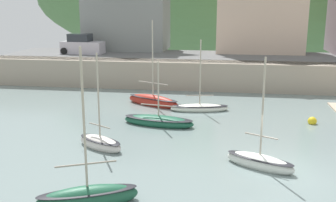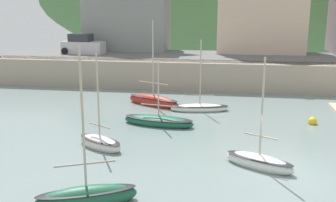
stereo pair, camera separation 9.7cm
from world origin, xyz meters
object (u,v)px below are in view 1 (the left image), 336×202
sailboat_blue_trim (200,108)px  parked_car_near_slipway (82,45)px  sailboat_white_hull (260,162)px  sailboat_nearest_shore (88,197)px  sailboat_far_left (159,121)px  sailboat_tall_mast (153,101)px  mooring_buoy (312,121)px  waterfront_building_left (127,8)px  fishing_boat_green (100,143)px

sailboat_blue_trim → parked_car_near_slipway: (-12.45, 11.11, 2.98)m
sailboat_white_hull → sailboat_nearest_shore: bearing=-117.4°
sailboat_far_left → sailboat_white_hull: bearing=-35.9°
sailboat_blue_trim → sailboat_white_hull: sailboat_white_hull is taller
sailboat_tall_mast → mooring_buoy: (10.64, -3.11, -0.17)m
sailboat_tall_mast → parked_car_near_slipway: (-8.96, 10.08, 2.87)m
sailboat_far_left → waterfront_building_left: bearing=118.9°
sailboat_nearest_shore → sailboat_white_hull: bearing=10.4°
sailboat_blue_trim → fishing_boat_green: (-4.54, -8.18, 0.06)m
waterfront_building_left → parked_car_near_slipway: size_ratio=2.10×
sailboat_white_hull → mooring_buoy: (3.71, 7.50, -0.12)m
sailboat_tall_mast → sailboat_nearest_shore: bearing=-62.0°
sailboat_tall_mast → parked_car_near_slipway: sailboat_tall_mast is taller
sailboat_blue_trim → sailboat_white_hull: (3.44, -9.58, 0.06)m
sailboat_far_left → parked_car_near_slipway: bearing=134.2°
sailboat_far_left → mooring_buoy: 9.55m
sailboat_blue_trim → mooring_buoy: sailboat_blue_trim is taller
sailboat_nearest_shore → parked_car_near_slipway: sailboat_nearest_shore is taller
sailboat_white_hull → sailboat_blue_trim: bearing=137.6°
sailboat_blue_trim → sailboat_far_left: (-2.25, -3.75, 0.03)m
sailboat_tall_mast → sailboat_far_left: (1.24, -4.78, -0.08)m
sailboat_blue_trim → sailboat_white_hull: 10.18m
waterfront_building_left → mooring_buoy: size_ratio=16.09×
sailboat_tall_mast → mooring_buoy: size_ratio=11.57×
mooring_buoy → sailboat_tall_mast: bearing=163.7°
mooring_buoy → fishing_boat_green: bearing=-152.4°
sailboat_tall_mast → mooring_buoy: bearing=10.3°
sailboat_tall_mast → sailboat_white_hull: bearing=-30.3°
waterfront_building_left → sailboat_nearest_shore: size_ratio=1.45×
mooring_buoy → sailboat_far_left: bearing=-169.9°
sailboat_nearest_shore → sailboat_white_hull: size_ratio=1.16×
sailboat_nearest_shore → sailboat_tall_mast: (-0.38, 15.16, 0.00)m
fishing_boat_green → sailboat_nearest_shore: bearing=-46.2°
waterfront_building_left → sailboat_blue_trim: (8.97, -15.61, -6.53)m
sailboat_nearest_shore → sailboat_tall_mast: sailboat_tall_mast is taller
sailboat_blue_trim → sailboat_nearest_shore: bearing=-112.6°
sailboat_tall_mast → sailboat_far_left: size_ratio=1.37×
sailboat_tall_mast → parked_car_near_slipway: size_ratio=1.51×
parked_car_near_slipway → sailboat_white_hull: bearing=-48.9°
waterfront_building_left → sailboat_white_hull: size_ratio=1.68×
parked_car_near_slipway → sailboat_tall_mast: bearing=-44.7°
sailboat_nearest_shore → sailboat_far_left: (0.86, 10.39, -0.08)m
waterfront_building_left → parked_car_near_slipway: (-3.47, -4.50, -3.55)m
sailboat_far_left → mooring_buoy: (9.40, 1.67, -0.09)m
fishing_boat_green → sailboat_tall_mast: bearing=113.8°
waterfront_building_left → sailboat_blue_trim: size_ratio=1.75×
waterfront_building_left → parked_car_near_slipway: 6.70m
sailboat_blue_trim → fishing_boat_green: 9.36m
sailboat_nearest_shore → fishing_boat_green: sailboat_nearest_shore is taller
sailboat_white_hull → fishing_boat_green: bearing=-162.1°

